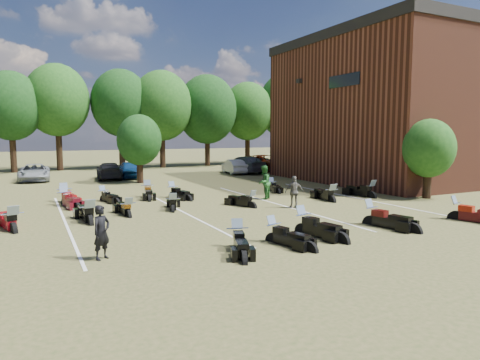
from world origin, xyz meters
TOP-DOWN VIEW (x-y plane):
  - ground at (0.00, 0.00)m, footprint 160.00×160.00m
  - car_2 at (-8.88, 20.21)m, footprint 2.34×4.70m
  - car_3 at (-3.62, 18.90)m, footprint 2.35×4.70m
  - car_4 at (-1.93, 19.17)m, footprint 1.94×4.07m
  - car_5 at (7.16, 18.76)m, footprint 1.91×4.04m
  - car_6 at (11.13, 20.24)m, footprint 3.92×5.96m
  - car_7 at (8.18, 18.94)m, footprint 2.69×5.44m
  - person_black at (-7.44, -3.08)m, footprint 0.68×0.62m
  - person_green at (2.21, 4.66)m, footprint 1.13×1.11m
  - person_grey at (2.16, 1.61)m, footprint 0.98×0.67m
  - motorcycle_2 at (-3.43, -3.63)m, footprint 1.40×2.33m
  - motorcycle_3 at (-0.46, -2.91)m, footprint 1.23×2.55m
  - motorcycle_4 at (-2.07, -3.55)m, footprint 1.23×2.26m
  - motorcycle_5 at (2.76, -2.92)m, footprint 1.30×2.59m
  - motorcycle_6 at (6.69, -3.71)m, footprint 1.47×2.58m
  - motorcycle_7 at (-9.81, 1.83)m, footprint 1.38×2.58m
  - motorcycle_8 at (-5.47, 2.88)m, footprint 0.81×2.16m
  - motorcycle_9 at (-7.14, 2.05)m, footprint 0.94×2.55m
  - motorcycle_10 at (-3.37, 3.24)m, footprint 1.35×2.29m
  - motorcycle_11 at (0.34, 2.56)m, footprint 1.37×2.27m
  - motorcycle_12 at (4.92, 2.24)m, footprint 1.07×2.46m
  - motorcycle_13 at (7.80, 2.43)m, footprint 1.07×2.59m
  - motorcycle_14 at (-7.70, 7.27)m, footprint 1.36×2.52m
  - motorcycle_15 at (-7.61, 8.47)m, footprint 1.20×2.56m
  - motorcycle_16 at (-5.74, 7.96)m, footprint 1.24×2.10m
  - motorcycle_17 at (-3.25, 8.43)m, footprint 1.17×2.44m
  - motorcycle_18 at (-2.06, 7.48)m, footprint 1.23×2.34m
  - motorcycle_19 at (4.41, 7.59)m, footprint 1.09×2.12m
  - brick_building at (22.00, 9.00)m, footprint 25.40×15.20m
  - tree_line at (-1.00, 29.00)m, footprint 56.00×6.00m
  - young_tree_near_building at (10.50, 1.00)m, footprint 2.80×2.80m
  - young_tree_midfield at (-2.00, 15.50)m, footprint 3.20×3.20m
  - parking_lines at (-3.00, 3.00)m, footprint 20.10×14.00m

SIDE VIEW (x-z plane):
  - ground at x=0.00m, z-range 0.00..0.00m
  - motorcycle_2 at x=-3.43m, z-range -0.62..0.62m
  - motorcycle_3 at x=-0.46m, z-range -0.68..0.68m
  - motorcycle_4 at x=-2.07m, z-range -0.60..0.60m
  - motorcycle_5 at x=2.76m, z-range -0.69..0.69m
  - motorcycle_6 at x=6.69m, z-range -0.69..0.69m
  - motorcycle_7 at x=-9.81m, z-range -0.69..0.69m
  - motorcycle_8 at x=-5.47m, z-range -0.59..0.59m
  - motorcycle_9 at x=-7.14m, z-range -0.70..0.70m
  - motorcycle_10 at x=-3.37m, z-range -0.61..0.61m
  - motorcycle_11 at x=0.34m, z-range -0.60..0.60m
  - motorcycle_12 at x=4.92m, z-range -0.66..0.66m
  - motorcycle_13 at x=7.80m, z-range -0.70..0.70m
  - motorcycle_14 at x=-7.70m, z-range -0.67..0.67m
  - motorcycle_15 at x=-7.61m, z-range -0.69..0.69m
  - motorcycle_16 at x=-5.74m, z-range -0.56..0.56m
  - motorcycle_17 at x=-3.25m, z-range -0.65..0.65m
  - motorcycle_18 at x=-2.06m, z-range -0.62..0.62m
  - motorcycle_19 at x=4.41m, z-range -0.57..0.57m
  - parking_lines at x=-3.00m, z-range 0.00..0.01m
  - car_2 at x=-8.88m, z-range 0.00..1.28m
  - car_5 at x=7.16m, z-range 0.00..1.28m
  - car_3 at x=-3.62m, z-range 0.00..1.31m
  - car_4 at x=-1.93m, z-range 0.00..1.34m
  - car_7 at x=8.18m, z-range 0.00..1.52m
  - car_6 at x=11.13m, z-range 0.00..1.52m
  - person_grey at x=2.16m, z-range 0.00..1.55m
  - person_black at x=-7.44m, z-range 0.00..1.56m
  - person_green at x=2.21m, z-range 0.00..1.84m
  - young_tree_near_building at x=10.50m, z-range 0.67..4.83m
  - young_tree_midfield at x=-2.00m, z-range 0.74..5.44m
  - brick_building at x=22.00m, z-range 0.01..10.71m
  - tree_line at x=-1.00m, z-range 1.42..11.20m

